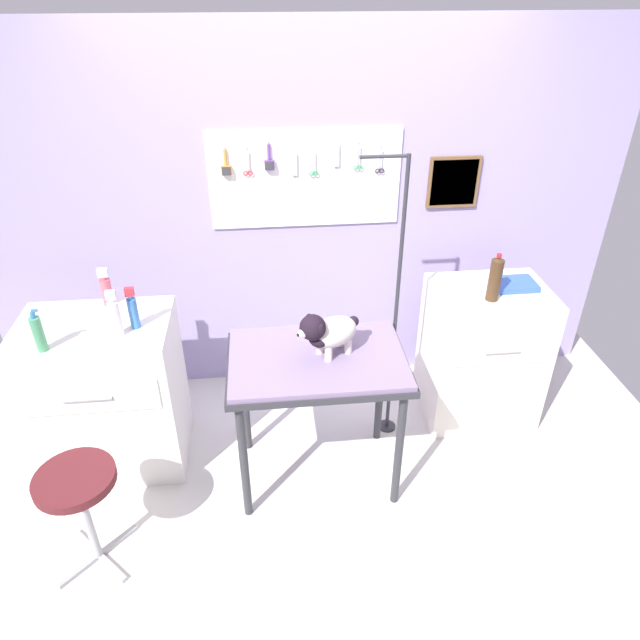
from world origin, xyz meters
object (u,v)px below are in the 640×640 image
grooming_arm (394,318)px  soda_bottle (495,279)px  stool (78,491)px  counter_left (108,394)px  dog (328,332)px  grooming_table (317,371)px  pump_bottle_white (38,333)px  cabinet_right (481,353)px

grooming_arm → soda_bottle: grooming_arm is taller
stool → soda_bottle: 2.37m
grooming_arm → counter_left: bearing=-177.8°
dog → counter_left: bearing=167.7°
grooming_table → grooming_arm: size_ratio=0.53×
pump_bottle_white → dog: bearing=-2.4°
counter_left → grooming_arm: bearing=2.2°
dog → grooming_arm: bearing=38.0°
pump_bottle_white → soda_bottle: bearing=6.8°
dog → counter_left: 1.34m
grooming_table → counter_left: counter_left is taller
dog → stool: size_ratio=0.61×
grooming_arm → pump_bottle_white: (-1.80, -0.27, 0.20)m
counter_left → soda_bottle: (2.19, 0.08, 0.57)m
grooming_table → counter_left: bearing=166.9°
soda_bottle → pump_bottle_white: bearing=-173.2°
grooming_table → dog: size_ratio=2.62×
grooming_arm → pump_bottle_white: 1.83m
counter_left → stool: counter_left is taller
cabinet_right → stool: bearing=-158.0°
dog → soda_bottle: 1.04m
cabinet_right → dog: bearing=-156.6°
pump_bottle_white → grooming_arm: bearing=8.4°
stool → pump_bottle_white: size_ratio=2.50×
cabinet_right → pump_bottle_white: pump_bottle_white is taller
counter_left → pump_bottle_white: pump_bottle_white is taller
grooming_table → grooming_arm: (0.47, 0.33, 0.08)m
grooming_arm → dog: bearing=-142.0°
grooming_table → pump_bottle_white: bearing=177.3°
grooming_table → dog: bearing=4.9°
cabinet_right → pump_bottle_white: 2.50m
grooming_arm → counter_left: size_ratio=1.90×
grooming_table → soda_bottle: 1.12m
cabinet_right → stool: cabinet_right is taller
pump_bottle_white → soda_bottle: soda_bottle is taller
grooming_table → pump_bottle_white: size_ratio=4.01×
dog → soda_bottle: bearing=19.3°
grooming_arm → pump_bottle_white: grooming_arm is taller
counter_left → stool: size_ratio=1.60×
counter_left → dog: bearing=-12.3°
counter_left → soda_bottle: soda_bottle is taller
soda_bottle → counter_left: bearing=-178.0°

